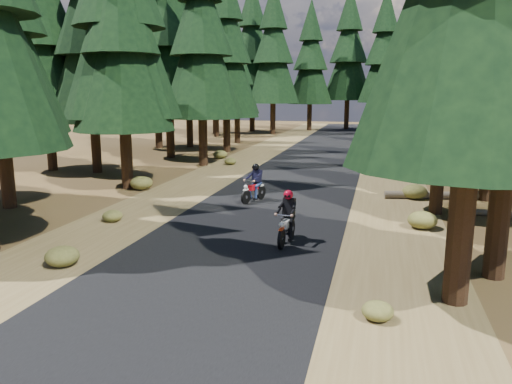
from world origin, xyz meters
TOP-DOWN VIEW (x-y plane):
  - ground at (0.00, 0.00)m, footprint 120.00×120.00m
  - road at (0.00, 5.00)m, footprint 6.00×100.00m
  - shoulder_l at (-4.60, 5.00)m, footprint 3.20×100.00m
  - shoulder_r at (4.60, 5.00)m, footprint 3.20×100.00m
  - pine_forest at (-0.02, 21.05)m, footprint 34.59×55.08m
  - log_near at (6.85, 7.23)m, footprint 5.26×1.26m
  - log_far at (8.55, 4.46)m, footprint 4.00×0.73m
  - understory_shrubs at (1.15, 6.56)m, footprint 15.51×32.08m
  - rider_lead at (1.41, -0.45)m, footprint 0.65×1.80m
  - rider_follow at (-0.92, 4.81)m, footprint 1.06×1.80m

SIDE VIEW (x-z plane):
  - ground at x=0.00m, z-range 0.00..0.00m
  - shoulder_l at x=-4.60m, z-range 0.00..0.01m
  - shoulder_r at x=4.60m, z-range 0.00..0.01m
  - road at x=0.00m, z-range 0.00..0.01m
  - log_far at x=8.55m, z-range 0.00..0.24m
  - log_near at x=6.85m, z-range 0.00..0.32m
  - understory_shrubs at x=1.15m, z-range -0.04..0.58m
  - rider_follow at x=-0.92m, z-range -0.25..1.29m
  - rider_lead at x=1.41m, z-range -0.26..1.32m
  - pine_forest at x=-0.02m, z-range -0.27..16.05m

